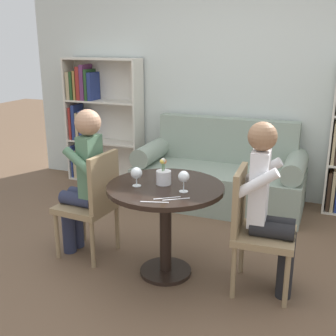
{
  "coord_description": "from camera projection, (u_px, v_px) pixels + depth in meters",
  "views": [
    {
      "loc": [
        1.1,
        -2.71,
        1.74
      ],
      "look_at": [
        0.0,
        0.05,
        0.84
      ],
      "focal_mm": 45.0,
      "sensor_mm": 36.0,
      "label": 1
    }
  ],
  "objects": [
    {
      "name": "knife_left_setting",
      "position": [
        167.0,
        198.0,
        2.84
      ],
      "size": [
        0.16,
        0.12,
        0.0
      ],
      "color": "silver",
      "rests_on": "round_table"
    },
    {
      "name": "couch",
      "position": [
        220.0,
        177.0,
        4.63
      ],
      "size": [
        1.8,
        0.8,
        0.92
      ],
      "color": "gray",
      "rests_on": "ground_plane"
    },
    {
      "name": "fork_left_setting",
      "position": [
        176.0,
        199.0,
        2.82
      ],
      "size": [
        0.16,
        0.12,
        0.0
      ],
      "color": "silver",
      "rests_on": "round_table"
    },
    {
      "name": "wine_glass_right",
      "position": [
        184.0,
        177.0,
        2.93
      ],
      "size": [
        0.08,
        0.08,
        0.15
      ],
      "color": "white",
      "rests_on": "round_table"
    },
    {
      "name": "back_wall",
      "position": [
        233.0,
        78.0,
        4.7
      ],
      "size": [
        5.2,
        0.05,
        2.7
      ],
      "color": "silver",
      "rests_on": "ground_plane"
    },
    {
      "name": "wine_glass_left",
      "position": [
        136.0,
        174.0,
        3.06
      ],
      "size": [
        0.09,
        0.09,
        0.14
      ],
      "color": "white",
      "rests_on": "round_table"
    },
    {
      "name": "round_table",
      "position": [
        166.0,
        206.0,
        3.14
      ],
      "size": [
        0.87,
        0.87,
        0.72
      ],
      "color": "black",
      "rests_on": "ground_plane"
    },
    {
      "name": "person_left",
      "position": [
        83.0,
        179.0,
        3.43
      ],
      "size": [
        0.43,
        0.36,
        1.24
      ],
      "rotation": [
        0.0,
        0.0,
        -1.65
      ],
      "color": "#282D47",
      "rests_on": "ground_plane"
    },
    {
      "name": "bookshelf_left",
      "position": [
        96.0,
        121.0,
        5.33
      ],
      "size": [
        0.98,
        0.28,
        1.55
      ],
      "color": "silver",
      "rests_on": "ground_plane"
    },
    {
      "name": "chair_right",
      "position": [
        255.0,
        225.0,
        2.97
      ],
      "size": [
        0.44,
        0.44,
        0.9
      ],
      "rotation": [
        0.0,
        0.0,
        1.62
      ],
      "color": "#937A56",
      "rests_on": "ground_plane"
    },
    {
      "name": "chair_left",
      "position": [
        93.0,
        200.0,
        3.44
      ],
      "size": [
        0.45,
        0.45,
        0.9
      ],
      "rotation": [
        0.0,
        0.0,
        -1.65
      ],
      "color": "#937A56",
      "rests_on": "ground_plane"
    },
    {
      "name": "person_right",
      "position": [
        269.0,
        206.0,
        2.9
      ],
      "size": [
        0.43,
        0.35,
        1.24
      ],
      "rotation": [
        0.0,
        0.0,
        1.62
      ],
      "color": "black",
      "rests_on": "ground_plane"
    },
    {
      "name": "knife_right_setting",
      "position": [
        155.0,
        202.0,
        2.77
      ],
      "size": [
        0.19,
        0.06,
        0.0
      ],
      "color": "silver",
      "rests_on": "round_table"
    },
    {
      "name": "ground_plane",
      "position": [
        166.0,
        273.0,
        3.3
      ],
      "size": [
        16.0,
        16.0,
        0.0
      ],
      "primitive_type": "plane",
      "color": "brown"
    },
    {
      "name": "flower_vase",
      "position": [
        164.0,
        176.0,
        3.1
      ],
      "size": [
        0.11,
        0.11,
        0.2
      ],
      "color": "silver",
      "rests_on": "round_table"
    }
  ]
}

